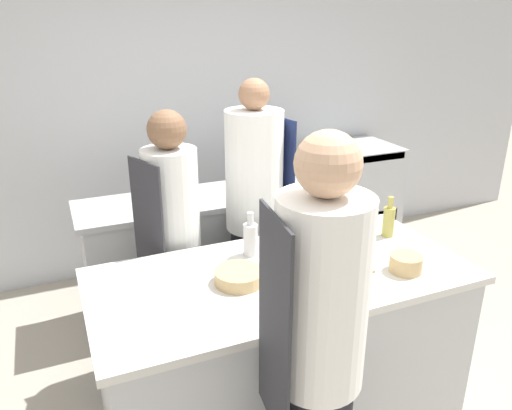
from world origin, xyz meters
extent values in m
cube|color=silver|center=(0.00, 2.13, 1.40)|extent=(8.00, 0.06, 2.80)
cube|color=#B7BABC|center=(0.00, 0.00, 0.43)|extent=(1.88, 0.89, 0.87)
cube|color=silver|center=(0.00, 0.00, 0.89)|extent=(1.96, 0.93, 0.04)
cube|color=#B7BABC|center=(0.10, 1.27, 0.43)|extent=(2.00, 0.55, 0.87)
cube|color=#B7BABC|center=(0.10, 1.27, 0.89)|extent=(2.09, 0.57, 0.04)
cube|color=#B7BABC|center=(1.60, 1.76, 0.50)|extent=(0.75, 0.64, 1.01)
cube|color=black|center=(1.60, 1.44, 0.28)|extent=(0.60, 0.01, 0.35)
cube|color=black|center=(1.60, 1.44, 0.97)|extent=(0.64, 0.01, 0.06)
cylinder|color=white|center=(-0.19, -0.69, 1.21)|extent=(0.35, 0.35, 0.75)
cube|color=#2D2D33|center=(-0.36, -0.67, 1.10)|extent=(0.05, 0.33, 0.87)
sphere|color=tan|center=(-0.19, -0.69, 1.70)|extent=(0.23, 0.23, 0.23)
cylinder|color=black|center=(0.17, 0.77, 0.41)|extent=(0.32, 0.32, 0.83)
cylinder|color=white|center=(0.17, 0.77, 1.22)|extent=(0.37, 0.37, 0.78)
cube|color=#19234C|center=(0.36, 0.81, 1.10)|extent=(0.07, 0.35, 0.88)
sphere|color=#9E7051|center=(0.17, 0.77, 1.70)|extent=(0.19, 0.19, 0.19)
cylinder|color=black|center=(-0.40, 0.67, 0.38)|extent=(0.28, 0.28, 0.77)
cylinder|color=silver|center=(-0.40, 0.67, 1.10)|extent=(0.32, 0.32, 0.68)
cube|color=#2D2D33|center=(-0.56, 0.61, 1.01)|extent=(0.12, 0.29, 0.79)
sphere|color=brown|center=(-0.40, 0.67, 1.55)|extent=(0.22, 0.22, 0.22)
cylinder|color=#B2A84C|center=(0.78, 0.17, 1.00)|extent=(0.07, 0.07, 0.18)
cylinder|color=#B2A84C|center=(0.78, 0.17, 1.12)|extent=(0.03, 0.03, 0.07)
cylinder|color=#2D5175|center=(-0.10, -0.37, 1.02)|extent=(0.06, 0.06, 0.22)
cylinder|color=#2D5175|center=(-0.10, -0.37, 1.17)|extent=(0.03, 0.03, 0.09)
cylinder|color=#19471E|center=(0.08, 0.05, 1.00)|extent=(0.07, 0.07, 0.18)
cylinder|color=#19471E|center=(0.08, 0.05, 1.12)|extent=(0.03, 0.03, 0.07)
cylinder|color=silver|center=(-0.07, 0.26, 1.00)|extent=(0.08, 0.08, 0.18)
cylinder|color=silver|center=(-0.07, 0.26, 1.12)|extent=(0.04, 0.04, 0.07)
cylinder|color=tan|center=(0.59, -0.23, 0.95)|extent=(0.17, 0.17, 0.09)
cylinder|color=tan|center=(-0.24, -0.01, 0.94)|extent=(0.25, 0.25, 0.07)
cube|color=tan|center=(0.29, -0.09, 0.91)|extent=(0.29, 0.20, 0.01)
camera|label=1|loc=(-1.02, -2.04, 2.16)|focal=35.00mm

